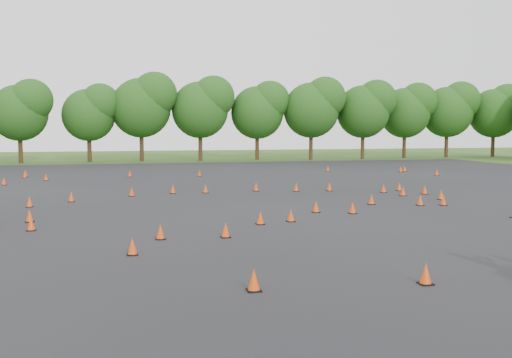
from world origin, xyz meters
The scene contains 4 objects.
ground centered at (0.00, 0.00, 0.00)m, with size 140.00×140.00×0.00m, color #2D5119.
asphalt_pad centered at (0.00, 6.00, 0.01)m, with size 62.00×62.00×0.00m, color black.
treeline centered at (3.03, 34.97, 4.49)m, with size 87.28×32.22×10.04m.
traffic_cones centered at (-0.18, 5.43, 0.23)m, with size 36.54×33.11×0.45m.
Camera 1 is at (-6.00, -20.60, 3.44)m, focal length 40.00 mm.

